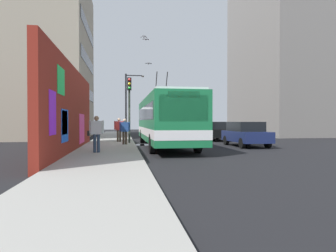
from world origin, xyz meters
name	(u,v)px	position (x,y,z in m)	size (l,w,h in m)	color
ground_plane	(135,145)	(0.00, 0.00, 0.00)	(80.00, 80.00, 0.00)	black
sidewalk_slab	(110,144)	(0.00, 1.60, 0.07)	(48.00, 3.20, 0.15)	#9E9B93
graffiti_wall	(72,110)	(-4.36, 3.35, 2.17)	(13.30, 0.32, 4.35)	maroon
building_far_left	(35,58)	(10.52, 9.20, 7.75)	(12.10, 9.99, 15.51)	#9E937F
building_far_right	(274,44)	(12.88, -17.00, 10.80)	(13.98, 6.39, 21.60)	gray
city_bus	(165,119)	(-1.70, -1.80, 1.75)	(11.70, 2.59, 4.91)	#19723F
parked_car_navy	(246,133)	(-2.04, -7.00, 0.83)	(4.13, 1.84, 1.58)	navy
parked_car_black	(214,130)	(4.43, -7.00, 0.84)	(4.93, 1.88, 1.58)	black
parked_car_red	(198,129)	(9.76, -7.00, 0.84)	(4.51, 1.94, 1.58)	#B21E19
parked_car_white	(187,128)	(15.17, -7.00, 0.83)	(4.60, 1.76, 1.58)	white
pedestrian_at_curb	(125,129)	(-1.05, 0.67, 1.10)	(0.22, 0.66, 1.62)	#3F3326
pedestrian_midblock	(119,128)	(1.40, 1.05, 1.15)	(0.23, 0.68, 1.70)	#3F3326
pedestrian_near_wall	(96,131)	(-5.82, 2.02, 1.16)	(0.23, 0.76, 1.71)	#2D3F59
traffic_light	(129,99)	(0.03, 0.35, 3.10)	(0.49, 0.28, 4.41)	#2D382D
street_lamp	(128,100)	(9.71, 0.22, 3.75)	(0.44, 1.91, 6.20)	#4C4C51
flying_pigeons	(146,47)	(4.88, -1.17, 7.88)	(2.12, 1.08, 1.98)	#47474C
curbside_puddle	(143,145)	(0.31, -0.60, 0.00)	(1.57, 1.57, 0.00)	black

